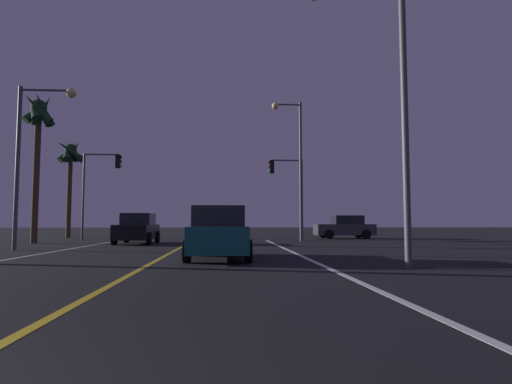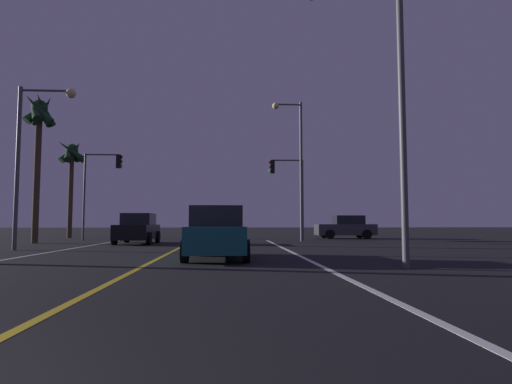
% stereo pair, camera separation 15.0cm
% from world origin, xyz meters
% --- Properties ---
extents(lane_edge_right, '(0.16, 32.23, 0.01)m').
position_xyz_m(lane_edge_right, '(4.81, 10.12, 0.00)').
color(lane_edge_right, silver).
rests_on(lane_edge_right, ground).
extents(lane_center_divider, '(0.16, 32.23, 0.01)m').
position_xyz_m(lane_center_divider, '(0.00, 10.12, 0.00)').
color(lane_center_divider, gold).
rests_on(lane_center_divider, ground).
extents(car_crossing_side, '(4.30, 2.02, 1.70)m').
position_xyz_m(car_crossing_side, '(10.91, 28.99, 0.82)').
color(car_crossing_side, black).
rests_on(car_crossing_side, ground).
extents(car_lead_same_lane, '(2.02, 4.30, 1.70)m').
position_xyz_m(car_lead_same_lane, '(1.92, 12.03, 0.82)').
color(car_lead_same_lane, black).
rests_on(car_lead_same_lane, ground).
extents(car_oncoming, '(2.02, 4.30, 1.70)m').
position_xyz_m(car_oncoming, '(-2.83, 22.35, 0.82)').
color(car_oncoming, black).
rests_on(car_oncoming, ground).
extents(traffic_light_near_right, '(2.40, 0.36, 5.50)m').
position_xyz_m(traffic_light_near_right, '(6.23, 26.73, 4.04)').
color(traffic_light_near_right, '#4C4C51').
rests_on(traffic_light_near_right, ground).
extents(traffic_light_near_left, '(2.53, 0.36, 5.77)m').
position_xyz_m(traffic_light_near_left, '(-6.19, 26.73, 4.23)').
color(traffic_light_near_left, '#4C4C51').
rests_on(traffic_light_near_left, ground).
extents(street_lamp_right_near, '(2.71, 0.44, 7.55)m').
position_xyz_m(street_lamp_right_near, '(6.20, 8.87, 4.87)').
color(street_lamp_right_near, '#4C4C51').
rests_on(street_lamp_right_near, ground).
extents(street_lamp_left_mid, '(2.47, 0.44, 7.14)m').
position_xyz_m(street_lamp_left_mid, '(-6.25, 16.94, 4.62)').
color(street_lamp_left_mid, '#4C4C51').
rests_on(street_lamp_left_mid, ground).
extents(street_lamp_right_far, '(1.94, 0.44, 8.90)m').
position_xyz_m(street_lamp_right_far, '(6.48, 24.62, 5.55)').
color(street_lamp_right_far, '#4C4C51').
rests_on(street_lamp_right_far, ground).
extents(palm_tree_left_mid, '(1.95, 1.96, 8.69)m').
position_xyz_m(palm_tree_left_mid, '(-8.76, 23.08, 6.94)').
color(palm_tree_left_mid, '#473826').
rests_on(palm_tree_left_mid, ground).
extents(palm_tree_left_far, '(2.32, 2.26, 7.72)m').
position_xyz_m(palm_tree_left_far, '(-10.06, 31.75, 6.14)').
color(palm_tree_left_far, '#473826').
rests_on(palm_tree_left_far, ground).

